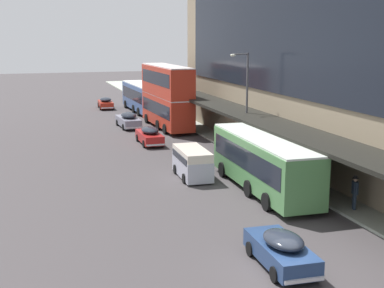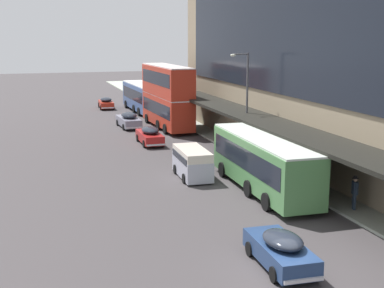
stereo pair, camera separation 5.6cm
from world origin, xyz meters
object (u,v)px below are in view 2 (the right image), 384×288
Objects in this scene: sedan_lead_near at (281,249)px; sedan_trailing_mid at (150,135)px; transit_bus_kerbside_front at (167,95)px; sedan_trailing_near at (106,103)px; street_lamp at (245,98)px; transit_bus_kerbside_rear at (263,161)px; vw_van at (192,161)px; sedan_oncoming_rear at (129,120)px; pedestrian_at_kerb at (355,191)px; transit_bus_kerbside_far at (142,96)px.

sedan_trailing_mid is at bearing 88.89° from sedan_lead_near.
transit_bus_kerbside_front is 2.42× the size of sedan_lead_near.
sedan_trailing_near is 32.14m from street_lamp.
transit_bus_kerbside_rear is 2.49× the size of sedan_trailing_near.
street_lamp reaches higher than transit_bus_kerbside_rear.
transit_bus_kerbside_rear is at bearing -90.48° from transit_bus_kerbside_front.
sedan_lead_near is at bearing -91.11° from sedan_trailing_mid.
transit_bus_kerbside_rear is 40.16m from sedan_trailing_near.
transit_bus_kerbside_front is 2.34× the size of vw_van.
sedan_oncoming_rear is at bearing 89.46° from sedan_lead_near.
sedan_trailing_near is 0.90× the size of sedan_oncoming_rear.
vw_van is 11.33m from pedestrian_at_kerb.
transit_bus_kerbside_far is 31.70m from vw_van.
street_lamp is (2.24, -14.86, 1.28)m from transit_bus_kerbside_front.
pedestrian_at_kerb is (6.39, -21.10, 0.41)m from sedan_trailing_mid.
pedestrian_at_kerb is (6.18, -9.49, 0.08)m from vw_van.
vw_van is (-3.14, 4.41, -0.81)m from transit_bus_kerbside_rear.
sedan_trailing_mid is 1.04× the size of vw_van.
transit_bus_kerbside_far is at bearing 84.84° from sedan_lead_near.
sedan_trailing_mid is 22.06m from pedestrian_at_kerb.
transit_bus_kerbside_front is 15.08m from street_lamp.
transit_bus_kerbside_front is 17.11m from sedan_trailing_near.
transit_bus_kerbside_front reaches higher than pedestrian_at_kerb.
sedan_oncoming_rear reaches higher than sedan_trailing_mid.
transit_bus_kerbside_far is 20.26m from sedan_trailing_mid.
street_lamp is at bearing -51.80° from sedan_trailing_mid.
street_lamp is (2.14, -27.25, 2.72)m from transit_bus_kerbside_far.
street_lamp is at bearing 74.25° from transit_bus_kerbside_rear.
transit_bus_kerbside_far reaches higher than sedan_trailing_mid.
vw_van is (0.39, -20.54, 0.31)m from sedan_oncoming_rear.
vw_van is at bearing -142.73° from street_lamp.
sedan_trailing_mid is (-3.55, -7.50, -2.65)m from transit_bus_kerbside_front.
transit_bus_kerbside_far is at bearing 79.58° from sedan_trailing_mid.
pedestrian_at_kerb is (2.74, -40.99, -0.79)m from transit_bus_kerbside_far.
pedestrian_at_kerb is at bearing -81.56° from sedan_trailing_near.
pedestrian_at_kerb is at bearing -86.18° from transit_bus_kerbside_far.
transit_bus_kerbside_front reaches higher than sedan_lead_near.
transit_bus_kerbside_front is at bearing -90.48° from transit_bus_kerbside_far.
street_lamp reaches higher than sedan_trailing_near.
pedestrian_at_kerb is (3.04, -5.08, -0.72)m from transit_bus_kerbside_rear.
transit_bus_kerbside_front is 1.37× the size of street_lamp.
sedan_trailing_near is 35.57m from vw_van.
transit_bus_kerbside_far is 11.67m from sedan_oncoming_rear.
sedan_oncoming_rear is at bearing 102.34° from pedestrian_at_kerb.
sedan_lead_near reaches higher than sedan_trailing_near.
sedan_lead_near is (-0.22, -50.14, 0.02)m from sedan_trailing_near.
transit_bus_kerbside_far reaches higher than sedan_oncoming_rear.
sedan_lead_near is at bearing -95.16° from transit_bus_kerbside_far.
sedan_trailing_near is at bearing 103.14° from transit_bus_kerbside_front.
pedestrian_at_kerb is (6.90, 5.08, 0.43)m from sedan_lead_near.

